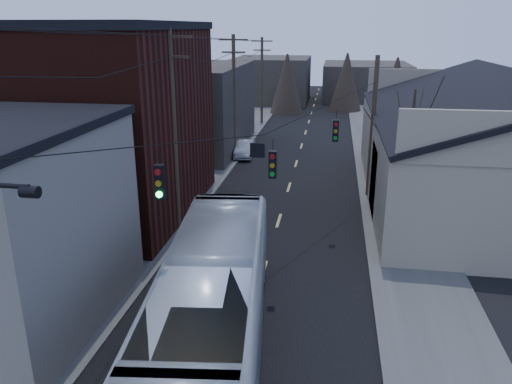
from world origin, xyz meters
TOP-DOWN VIEW (x-y plane):
  - road_surface at (0.00, 30.00)m, footprint 9.00×110.00m
  - sidewalk_left at (-6.50, 30.00)m, footprint 4.00×110.00m
  - sidewalk_right at (6.50, 30.00)m, footprint 4.00×110.00m
  - building_brick at (-10.00, 20.00)m, footprint 10.00×12.00m
  - building_left_far at (-9.50, 36.00)m, footprint 9.00×14.00m
  - warehouse at (13.00, 25.00)m, footprint 16.16×20.60m
  - building_far_left at (-6.00, 65.00)m, footprint 10.00×12.00m
  - building_far_right at (7.00, 70.00)m, footprint 12.00×14.00m
  - bare_tree at (6.50, 20.00)m, footprint 0.40×0.40m
  - utility_lines at (-3.11, 24.14)m, footprint 11.24×45.28m
  - bus at (-0.78, 8.15)m, footprint 4.52×13.36m
  - parked_car at (-4.30, 33.59)m, footprint 1.64×4.04m

SIDE VIEW (x-z plane):
  - road_surface at x=0.00m, z-range 0.00..0.02m
  - sidewalk_left at x=-6.50m, z-range 0.00..0.12m
  - sidewalk_right at x=6.50m, z-range 0.00..0.12m
  - parked_car at x=-4.30m, z-range 0.00..1.30m
  - bus at x=-0.78m, z-range 0.00..3.65m
  - building_far_right at x=7.00m, z-range 0.00..5.00m
  - warehouse at x=13.00m, z-range -1.17..6.56m
  - building_far_left at x=-6.00m, z-range 0.00..6.00m
  - building_left_far at x=-9.50m, z-range 0.00..7.00m
  - bare_tree at x=6.50m, z-range 0.00..7.20m
  - utility_lines at x=-3.11m, z-range -0.30..10.20m
  - building_brick at x=-10.00m, z-range 0.00..10.00m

